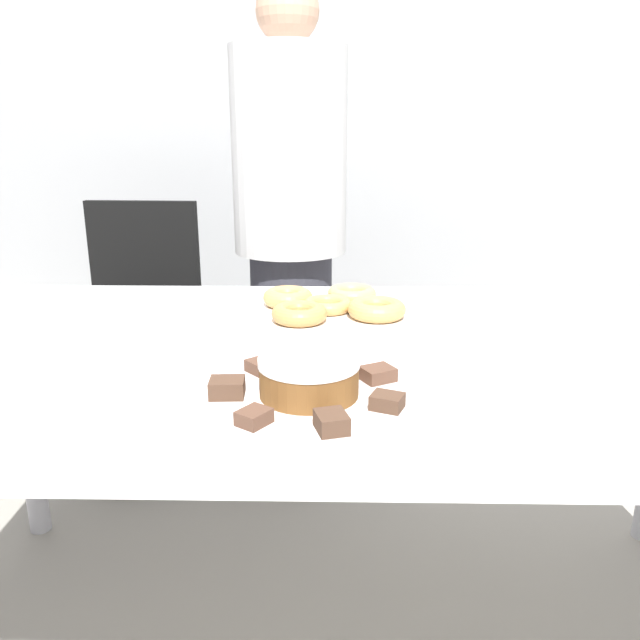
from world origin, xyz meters
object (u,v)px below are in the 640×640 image
person_standing (290,235)px  frosted_cake (309,376)px  plate_donuts (327,313)px  napkin (64,347)px  office_chair_left (137,343)px  plate_cake (309,398)px

person_standing → frosted_cake: bearing=-84.8°
person_standing → plate_donuts: bearing=-78.5°
napkin → office_chair_left: bearing=99.9°
plate_cake → plate_donuts: size_ratio=0.93×
person_standing → plate_cake: (0.10, -1.09, -0.08)m
office_chair_left → plate_cake: bearing=-58.0°
plate_cake → person_standing: bearing=95.2°
plate_donuts → napkin: plate_donuts is taller
person_standing → napkin: 0.94m
napkin → plate_cake: bearing=-25.9°
office_chair_left → napkin: bearing=-77.5°
napkin → plate_donuts: bearing=25.5°
plate_donuts → napkin: (-0.51, -0.24, -0.00)m
office_chair_left → plate_donuts: office_chair_left is taller
napkin → frosted_cake: bearing=-25.9°
person_standing → plate_donuts: size_ratio=4.12×
person_standing → office_chair_left: size_ratio=1.72×
office_chair_left → plate_cake: 1.35m
plate_donuts → frosted_cake: bearing=-93.0°
person_standing → napkin: person_standing is taller
person_standing → office_chair_left: person_standing is taller
office_chair_left → frosted_cake: office_chair_left is taller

